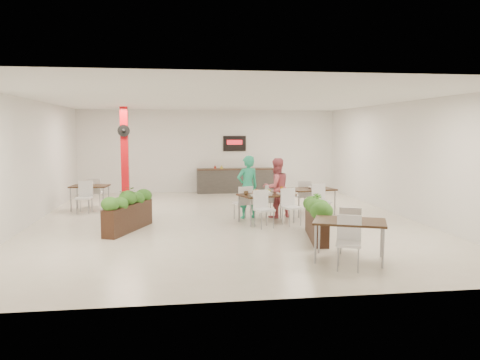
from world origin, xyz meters
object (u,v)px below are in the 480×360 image
(diner_woman, at_px, (276,188))
(side_table_a, at_px, (90,190))
(side_table_c, at_px, (350,227))
(planter_right, at_px, (316,217))
(diner_man, at_px, (248,187))
(main_table, at_px, (266,198))
(service_counter, at_px, (235,180))
(planter_left, at_px, (128,209))
(side_table_b, at_px, (311,192))
(red_column, at_px, (125,153))

(diner_woman, bearing_deg, side_table_a, -38.77)
(side_table_a, xyz_separation_m, side_table_c, (5.76, -6.44, 0.01))
(side_table_a, bearing_deg, diner_woman, -13.99)
(planter_right, distance_m, side_table_c, 1.79)
(diner_man, distance_m, side_table_c, 4.61)
(main_table, bearing_deg, diner_man, 120.81)
(service_counter, bearing_deg, diner_woman, -85.36)
(planter_left, distance_m, side_table_b, 5.24)
(side_table_a, relative_size, side_table_b, 0.99)
(diner_woman, xyz_separation_m, planter_left, (-3.89, -1.22, -0.30))
(main_table, relative_size, side_table_b, 1.15)
(diner_man, distance_m, planter_right, 2.91)
(planter_right, relative_size, side_table_c, 1.16)
(planter_right, bearing_deg, side_table_a, 140.68)
(diner_man, bearing_deg, main_table, 102.55)
(red_column, relative_size, side_table_c, 1.93)
(diner_woman, distance_m, side_table_a, 5.70)
(side_table_c, bearing_deg, main_table, 124.72)
(red_column, relative_size, planter_right, 1.66)
(planter_left, height_order, side_table_a, planter_left)
(red_column, height_order, diner_woman, red_column)
(side_table_a, height_order, side_table_b, same)
(diner_man, relative_size, planter_left, 0.90)
(diner_man, height_order, planter_right, diner_man)
(main_table, xyz_separation_m, diner_woman, (0.41, 0.66, 0.19))
(planter_right, bearing_deg, service_counter, 95.51)
(main_table, relative_size, planter_left, 1.00)
(red_column, height_order, side_table_b, red_column)
(service_counter, relative_size, main_table, 1.56)
(service_counter, relative_size, side_table_b, 1.80)
(red_column, distance_m, planter_left, 4.93)
(diner_woman, distance_m, planter_left, 4.09)
(red_column, relative_size, service_counter, 1.07)
(diner_man, distance_m, side_table_b, 1.95)
(red_column, relative_size, planter_left, 1.66)
(red_column, xyz_separation_m, diner_man, (3.64, -3.55, -0.78))
(main_table, bearing_deg, diner_woman, 58.20)
(diner_man, bearing_deg, diner_woman, 161.73)
(main_table, distance_m, diner_man, 0.80)
(planter_right, height_order, side_table_c, planter_right)
(service_counter, relative_size, planter_left, 1.56)
(red_column, height_order, planter_right, red_column)
(service_counter, bearing_deg, planter_right, -84.49)
(service_counter, xyz_separation_m, planter_right, (0.78, -8.06, 0.01))
(diner_man, bearing_deg, red_column, -62.55)
(main_table, height_order, diner_man, diner_man)
(diner_man, bearing_deg, planter_left, 3.34)
(main_table, height_order, side_table_a, same)
(main_table, distance_m, planter_left, 3.53)
(side_table_c, bearing_deg, diner_woman, 117.79)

